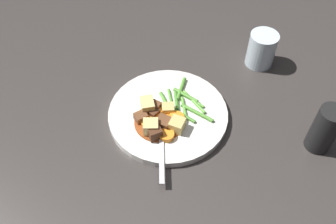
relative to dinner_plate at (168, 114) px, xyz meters
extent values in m
plane|color=#383330|center=(0.00, 0.00, -0.01)|extent=(3.00, 3.00, 0.00)
cylinder|color=white|center=(0.00, 0.00, 0.00)|extent=(0.26, 0.26, 0.02)
cylinder|color=brown|center=(0.03, 0.00, 0.01)|extent=(0.11, 0.11, 0.00)
cylinder|color=orange|center=(0.04, -0.01, 0.01)|extent=(0.04, 0.04, 0.01)
cylinder|color=orange|center=(0.04, 0.03, 0.01)|extent=(0.03, 0.03, 0.01)
cylinder|color=orange|center=(0.01, 0.01, 0.01)|extent=(0.04, 0.04, 0.01)
cylinder|color=orange|center=(0.06, 0.04, 0.01)|extent=(0.05, 0.05, 0.01)
cylinder|color=orange|center=(0.01, 0.03, 0.02)|extent=(0.04, 0.04, 0.01)
cylinder|color=orange|center=(0.02, -0.01, 0.01)|extent=(0.04, 0.04, 0.01)
cylinder|color=orange|center=(0.02, 0.02, 0.01)|extent=(0.04, 0.04, 0.01)
cylinder|color=orange|center=(0.05, -0.02, 0.01)|extent=(0.03, 0.03, 0.01)
cube|color=#DBBC6B|center=(0.03, 0.04, 0.02)|extent=(0.04, 0.03, 0.03)
cube|color=#E5CC7A|center=(0.06, 0.00, 0.02)|extent=(0.04, 0.04, 0.03)
cube|color=#DBBC6B|center=(0.00, 0.00, 0.02)|extent=(0.04, 0.04, 0.02)
cube|color=#E5CC7A|center=(0.02, -0.04, 0.02)|extent=(0.04, 0.04, 0.03)
cube|color=brown|center=(0.04, 0.01, 0.02)|extent=(0.03, 0.03, 0.02)
cube|color=brown|center=(0.05, -0.04, 0.02)|extent=(0.03, 0.03, 0.02)
cube|color=brown|center=(0.01, -0.03, 0.02)|extent=(0.02, 0.03, 0.02)
cube|color=#4C2B19|center=(0.03, -0.02, 0.02)|extent=(0.02, 0.02, 0.02)
cube|color=#4C2B19|center=(0.07, 0.02, 0.02)|extent=(0.03, 0.03, 0.03)
cylinder|color=#599E38|center=(-0.01, -0.01, 0.01)|extent=(0.05, 0.07, 0.01)
cylinder|color=#599E38|center=(-0.07, -0.01, 0.01)|extent=(0.07, 0.03, 0.01)
cylinder|color=#599E38|center=(-0.06, 0.03, 0.01)|extent=(0.02, 0.06, 0.01)
cylinder|color=#599E38|center=(-0.03, 0.06, 0.01)|extent=(0.01, 0.08, 0.01)
cylinder|color=#66AD42|center=(-0.06, 0.03, 0.01)|extent=(0.03, 0.08, 0.01)
cylinder|color=#4C8E33|center=(-0.01, 0.03, 0.01)|extent=(0.01, 0.06, 0.01)
cylinder|color=#4C8E33|center=(-0.03, 0.00, 0.01)|extent=(0.04, 0.04, 0.01)
cylinder|color=#599E38|center=(-0.03, -0.01, 0.01)|extent=(0.05, 0.05, 0.01)
cylinder|color=#599E38|center=(0.00, 0.00, 0.01)|extent=(0.04, 0.04, 0.01)
cylinder|color=#66AD42|center=(-0.03, 0.02, 0.01)|extent=(0.05, 0.04, 0.01)
cylinder|color=#599E38|center=(-0.06, 0.01, 0.01)|extent=(0.01, 0.07, 0.01)
cube|color=silver|center=(0.11, 0.06, 0.01)|extent=(0.10, 0.07, 0.00)
cube|color=silver|center=(0.05, 0.02, 0.01)|extent=(0.03, 0.03, 0.00)
cylinder|color=silver|center=(0.02, 0.01, 0.01)|extent=(0.04, 0.03, 0.00)
cylinder|color=silver|center=(0.03, 0.00, 0.01)|extent=(0.04, 0.03, 0.00)
cylinder|color=silver|center=(0.03, 0.00, 0.01)|extent=(0.04, 0.03, 0.00)
cylinder|color=silver|center=(0.03, -0.01, 0.01)|extent=(0.04, 0.03, 0.00)
cylinder|color=silver|center=(-0.28, 0.09, 0.04)|extent=(0.07, 0.07, 0.09)
cylinder|color=black|center=(-0.11, 0.30, 0.05)|extent=(0.05, 0.05, 0.11)
camera|label=1|loc=(0.42, 0.29, 0.63)|focal=39.10mm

